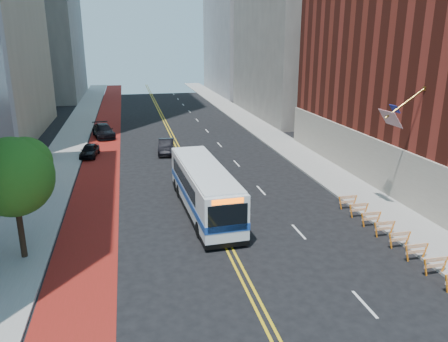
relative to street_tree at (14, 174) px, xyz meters
name	(u,v)px	position (x,y,z in m)	size (l,w,h in m)	color
ground	(252,293)	(11.24, -6.04, -4.91)	(160.00, 160.00, 0.00)	black
sidewalk_left	(65,152)	(-0.76, 23.96, -4.84)	(4.00, 140.00, 0.15)	gray
sidewalk_right	(279,141)	(23.24, 23.96, -4.84)	(4.00, 140.00, 0.15)	gray
bus_lane_paint	(103,151)	(3.14, 23.96, -4.91)	(3.60, 140.00, 0.01)	maroon
center_line_inner	(176,147)	(11.06, 23.96, -4.91)	(0.14, 140.00, 0.01)	gold
center_line_outer	(179,147)	(11.42, 23.96, -4.91)	(0.14, 140.00, 0.01)	gold
lane_dashes	(207,131)	(16.04, 31.96, -4.90)	(0.14, 98.20, 0.01)	silver
construction_barriers	(392,232)	(20.84, -2.62, -4.24)	(1.42, 10.91, 1.00)	orange
street_tree	(14,174)	(0.00, 0.00, 0.00)	(4.20, 4.20, 6.70)	black
transit_bus	(204,188)	(10.82, 4.61, -3.16)	(3.20, 12.28, 3.35)	silver
car_a	(90,150)	(1.94, 21.71, -4.25)	(1.56, 3.87, 1.32)	black
car_b	(166,146)	(9.74, 21.40, -4.17)	(1.58, 4.52, 1.49)	black
car_c	(103,131)	(2.96, 30.95, -4.12)	(2.22, 5.45, 1.58)	black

